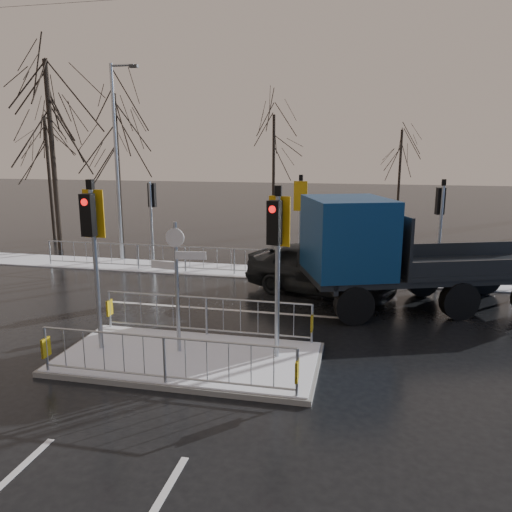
% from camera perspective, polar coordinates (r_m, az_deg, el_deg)
% --- Properties ---
extents(ground, '(120.00, 120.00, 0.00)m').
position_cam_1_polar(ground, '(11.90, -7.71, -11.84)').
color(ground, black).
rests_on(ground, ground).
extents(snow_verge, '(30.00, 2.00, 0.04)m').
position_cam_1_polar(snow_verge, '(19.76, 0.75, -1.85)').
color(snow_verge, white).
rests_on(snow_verge, ground).
extents(lane_markings, '(8.00, 11.38, 0.01)m').
position_cam_1_polar(lane_markings, '(11.62, -8.28, -12.47)').
color(lane_markings, silver).
rests_on(lane_markings, ground).
extents(traffic_island, '(6.00, 3.04, 4.15)m').
position_cam_1_polar(traffic_island, '(11.76, -7.80, -10.07)').
color(traffic_island, slate).
rests_on(traffic_island, ground).
extents(far_kerb_fixtures, '(18.00, 0.65, 3.83)m').
position_cam_1_polar(far_kerb_fixtures, '(19.00, 1.32, 0.67)').
color(far_kerb_fixtures, '#9BA3A9').
rests_on(far_kerb_fixtures, ground).
extents(car_far_lane, '(5.47, 3.55, 1.73)m').
position_cam_1_polar(car_far_lane, '(16.90, 7.43, -1.43)').
color(car_far_lane, black).
rests_on(car_far_lane, ground).
extents(flatbed_truck, '(7.84, 5.02, 3.42)m').
position_cam_1_polar(flatbed_truck, '(15.34, 14.06, 0.54)').
color(flatbed_truck, black).
rests_on(flatbed_truck, ground).
extents(tree_near_a, '(4.75, 4.75, 8.97)m').
position_cam_1_polar(tree_near_a, '(25.59, -22.50, 14.22)').
color(tree_near_a, black).
rests_on(tree_near_a, ground).
extents(tree_near_b, '(4.00, 4.00, 7.55)m').
position_cam_1_polar(tree_near_b, '(25.58, -15.65, 12.52)').
color(tree_near_b, black).
rests_on(tree_near_b, ground).
extents(tree_near_c, '(3.50, 3.50, 6.61)m').
position_cam_1_polar(tree_near_c, '(28.76, -22.73, 10.67)').
color(tree_near_c, black).
rests_on(tree_near_c, ground).
extents(tree_far_a, '(3.75, 3.75, 7.08)m').
position_cam_1_polar(tree_far_a, '(32.71, 2.05, 12.23)').
color(tree_far_a, black).
rests_on(tree_far_a, ground).
extents(tree_far_b, '(3.25, 3.25, 6.14)m').
position_cam_1_polar(tree_far_b, '(34.26, 16.18, 10.69)').
color(tree_far_b, black).
rests_on(tree_far_b, ground).
extents(street_lamp_left, '(1.25, 0.18, 8.20)m').
position_cam_1_polar(street_lamp_left, '(22.19, -15.53, 10.93)').
color(street_lamp_left, '#9BA3A9').
rests_on(street_lamp_left, ground).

